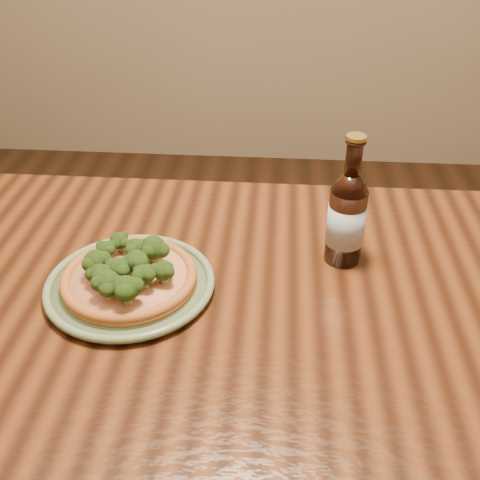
# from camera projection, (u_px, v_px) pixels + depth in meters

# --- Properties ---
(table) EXTENTS (1.60, 0.90, 0.75)m
(table) POSITION_uv_depth(u_px,v_px,m) (227.00, 360.00, 0.93)
(table) COLOR #4E2610
(table) RESTS_ON ground
(plate) EXTENTS (0.28, 0.28, 0.02)m
(plate) POSITION_uv_depth(u_px,v_px,m) (130.00, 284.00, 0.93)
(plate) COLOR #667C55
(plate) RESTS_ON table
(pizza) EXTENTS (0.22, 0.22, 0.07)m
(pizza) POSITION_uv_depth(u_px,v_px,m) (129.00, 275.00, 0.92)
(pizza) COLOR #A85D25
(pizza) RESTS_ON plate
(beer_bottle) EXTENTS (0.07, 0.07, 0.24)m
(beer_bottle) POSITION_uv_depth(u_px,v_px,m) (346.00, 217.00, 0.96)
(beer_bottle) COLOR black
(beer_bottle) RESTS_ON table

